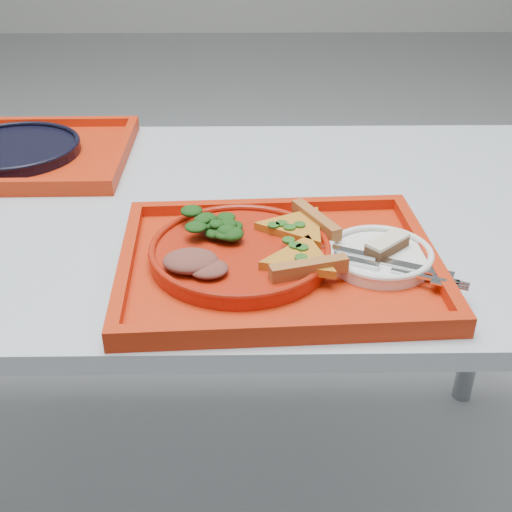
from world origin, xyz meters
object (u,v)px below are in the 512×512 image
Objects in this scene: tray_far at (15,157)px; navy_plate at (13,150)px; tray_main at (278,266)px; dessert_bar at (387,244)px; dinner_plate at (240,254)px.

navy_plate is (0.00, 0.00, 0.01)m from tray_far.
dessert_bar reaches higher than tray_main.
tray_main is 0.06m from dinner_plate.
navy_plate is at bearing 105.90° from dessert_bar.
navy_plate is (-0.45, 0.41, -0.00)m from dinner_plate.
tray_main and tray_far have the same top height.
navy_plate reaches higher than tray_far.
tray_main is at bearing -40.26° from tray_far.
dessert_bar is (0.66, -0.41, 0.03)m from tray_far.
dinner_plate is 3.68× the size of dessert_bar.
tray_far is 0.78m from dessert_bar.
navy_plate is 3.68× the size of dessert_bar.
dessert_bar reaches higher than dinner_plate.
tray_far is at bearing 137.54° from tray_main.
dessert_bar is at bearing -31.76° from navy_plate.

